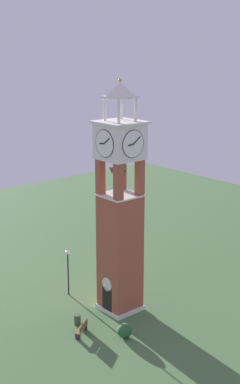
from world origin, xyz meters
name	(u,v)px	position (x,y,z in m)	size (l,w,h in m)	color
ground	(120,308)	(0.00, 0.00, 0.00)	(80.00, 80.00, 0.00)	#476B3D
clock_tower	(120,218)	(0.00, 0.00, 7.73)	(3.28, 3.28, 18.30)	#9E4C38
park_bench	(82,329)	(1.23, -4.73, 0.48)	(1.25, 1.58, 0.95)	brown
lamp_post	(68,265)	(-4.72, -1.75, 2.80)	(0.36, 0.36, 4.07)	black
trash_bin	(77,320)	(-0.19, -4.13, 0.40)	(0.52, 0.52, 0.80)	#38513D
shrub_near_entry	(109,287)	(-2.94, 1.27, 0.46)	(0.71, 0.71, 0.93)	#28562D
shrub_left_of_tower	(125,331)	(3.53, -2.57, 0.52)	(1.11, 1.11, 1.05)	#28562D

